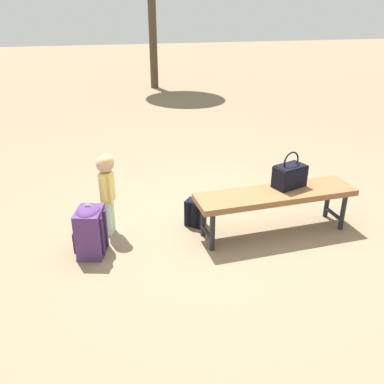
{
  "coord_description": "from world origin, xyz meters",
  "views": [
    {
      "loc": [
        1.09,
        3.54,
        2.14
      ],
      "look_at": [
        0.26,
        -0.0,
        0.45
      ],
      "focal_mm": 38.7,
      "sensor_mm": 36.0,
      "label": 1
    }
  ],
  "objects_px": {
    "handbag": "(290,175)",
    "backpack_large": "(90,229)",
    "child_standing": "(107,182)",
    "backpack_small": "(195,211)",
    "park_bench": "(276,197)"
  },
  "relations": [
    {
      "from": "handbag",
      "to": "child_standing",
      "type": "bearing_deg",
      "value": -8.85
    },
    {
      "from": "handbag",
      "to": "backpack_small",
      "type": "relative_size",
      "value": 1.13
    },
    {
      "from": "handbag",
      "to": "backpack_large",
      "type": "relative_size",
      "value": 0.72
    },
    {
      "from": "child_standing",
      "to": "backpack_large",
      "type": "bearing_deg",
      "value": 61.21
    },
    {
      "from": "handbag",
      "to": "child_standing",
      "type": "xyz_separation_m",
      "value": [
        1.77,
        -0.28,
        -0.02
      ]
    },
    {
      "from": "backpack_small",
      "to": "backpack_large",
      "type": "bearing_deg",
      "value": 15.94
    },
    {
      "from": "handbag",
      "to": "backpack_small",
      "type": "height_order",
      "value": "handbag"
    },
    {
      "from": "park_bench",
      "to": "backpack_small",
      "type": "bearing_deg",
      "value": -23.68
    },
    {
      "from": "park_bench",
      "to": "child_standing",
      "type": "height_order",
      "value": "child_standing"
    },
    {
      "from": "handbag",
      "to": "park_bench",
      "type": "bearing_deg",
      "value": 26.7
    },
    {
      "from": "handbag",
      "to": "backpack_large",
      "type": "height_order",
      "value": "handbag"
    },
    {
      "from": "backpack_large",
      "to": "backpack_small",
      "type": "relative_size",
      "value": 1.58
    },
    {
      "from": "park_bench",
      "to": "backpack_large",
      "type": "relative_size",
      "value": 3.15
    },
    {
      "from": "child_standing",
      "to": "backpack_large",
      "type": "height_order",
      "value": "child_standing"
    },
    {
      "from": "park_bench",
      "to": "child_standing",
      "type": "distance_m",
      "value": 1.65
    }
  ]
}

